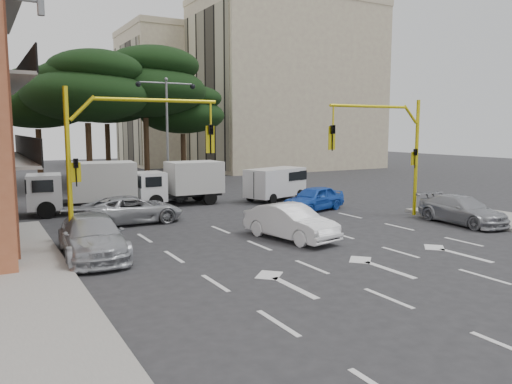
% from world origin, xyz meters
% --- Properties ---
extents(ground, '(120.00, 120.00, 0.00)m').
position_xyz_m(ground, '(0.00, 0.00, 0.00)').
color(ground, '#28282B').
rests_on(ground, ground).
extents(median_strip, '(1.40, 6.00, 0.15)m').
position_xyz_m(median_strip, '(0.00, 16.00, 0.07)').
color(median_strip, gray).
rests_on(median_strip, ground).
extents(apartment_beige_near, '(20.20, 12.15, 18.70)m').
position_xyz_m(apartment_beige_near, '(19.95, 32.00, 9.35)').
color(apartment_beige_near, tan).
rests_on(apartment_beige_near, ground).
extents(apartment_beige_far, '(16.20, 12.15, 16.70)m').
position_xyz_m(apartment_beige_far, '(12.95, 44.00, 8.35)').
color(apartment_beige_far, tan).
rests_on(apartment_beige_far, ground).
extents(pine_left_near, '(9.15, 9.15, 10.23)m').
position_xyz_m(pine_left_near, '(-3.94, 21.96, 7.60)').
color(pine_left_near, '#382616').
rests_on(pine_left_near, ground).
extents(pine_center, '(9.98, 9.98, 11.16)m').
position_xyz_m(pine_center, '(1.06, 23.96, 8.30)').
color(pine_center, '#382616').
rests_on(pine_center, ground).
extents(pine_left_far, '(8.32, 8.32, 9.30)m').
position_xyz_m(pine_left_far, '(-6.94, 25.96, 6.91)').
color(pine_left_far, '#382616').
rests_on(pine_left_far, ground).
extents(pine_right, '(7.49, 7.49, 8.37)m').
position_xyz_m(pine_right, '(5.06, 25.96, 6.22)').
color(pine_right, '#382616').
rests_on(pine_right, ground).
extents(pine_back, '(9.15, 9.15, 10.23)m').
position_xyz_m(pine_back, '(-0.94, 28.96, 7.60)').
color(pine_back, '#382616').
rests_on(pine_back, ground).
extents(signal_mast_right, '(5.79, 0.37, 6.00)m').
position_xyz_m(signal_mast_right, '(6.80, 1.99, 3.88)').
color(signal_mast_right, yellow).
rests_on(signal_mast_right, ground).
extents(signal_mast_left, '(5.79, 0.37, 6.00)m').
position_xyz_m(signal_mast_left, '(-6.80, 1.99, 3.88)').
color(signal_mast_left, yellow).
rests_on(signal_mast_left, ground).
extents(street_lamp_center, '(4.16, 0.36, 7.77)m').
position_xyz_m(street_lamp_center, '(0.00, 16.00, 5.43)').
color(street_lamp_center, slate).
rests_on(street_lamp_center, median_strip).
extents(car_white_hatch, '(2.32, 4.57, 1.44)m').
position_xyz_m(car_white_hatch, '(-0.31, 0.33, 0.72)').
color(car_white_hatch, white).
rests_on(car_white_hatch, ground).
extents(car_blue_compact, '(4.32, 2.67, 1.37)m').
position_xyz_m(car_blue_compact, '(4.79, 5.73, 0.69)').
color(car_blue_compact, '#1648B8').
rests_on(car_blue_compact, ground).
extents(car_silver_wagon, '(2.40, 5.21, 1.48)m').
position_xyz_m(car_silver_wagon, '(-8.00, 1.46, 0.74)').
color(car_silver_wagon, '#A9ABB1').
rests_on(car_silver_wagon, ground).
extents(car_silver_cross_a, '(4.82, 2.23, 1.34)m').
position_xyz_m(car_silver_cross_a, '(-5.02, 7.00, 0.67)').
color(car_silver_cross_a, '#A5A8AD').
rests_on(car_silver_cross_a, ground).
extents(car_silver_cross_b, '(3.93, 2.08, 1.27)m').
position_xyz_m(car_silver_cross_b, '(-1.74, 13.00, 0.64)').
color(car_silver_cross_b, '#9A9DA1').
rests_on(car_silver_cross_b, ground).
extents(car_silver_parked, '(2.14, 4.69, 1.33)m').
position_xyz_m(car_silver_parked, '(8.70, -0.89, 0.67)').
color(car_silver_parked, '#9B9DA3').
rests_on(car_silver_parked, ground).
extents(van_white, '(4.55, 3.18, 2.08)m').
position_xyz_m(van_white, '(5.06, 10.23, 1.04)').
color(van_white, silver).
rests_on(van_white, ground).
extents(box_truck_a, '(5.81, 3.00, 2.74)m').
position_xyz_m(box_truck_a, '(-6.47, 11.12, 1.37)').
color(box_truck_a, silver).
rests_on(box_truck_a, ground).
extents(box_truck_b, '(5.24, 2.28, 2.56)m').
position_xyz_m(box_truck_b, '(-0.90, 11.50, 1.28)').
color(box_truck_b, white).
rests_on(box_truck_b, ground).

